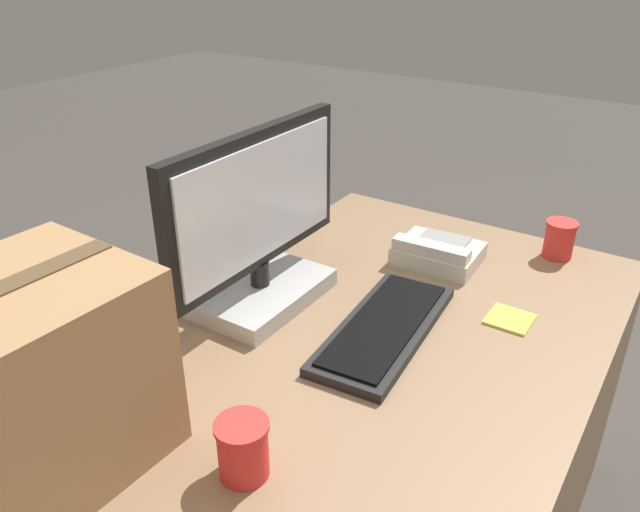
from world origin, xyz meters
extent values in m
cube|color=#B7B7B7|center=(0.20, 0.28, 0.75)|extent=(0.32, 0.22, 0.04)
cylinder|color=black|center=(0.20, 0.28, 0.79)|extent=(0.04, 0.04, 0.06)
cube|color=black|center=(0.20, 0.28, 0.97)|extent=(0.55, 0.03, 0.31)
cube|color=white|center=(0.20, 0.26, 0.97)|extent=(0.50, 0.01, 0.26)
cube|color=black|center=(0.24, -0.02, 0.74)|extent=(0.45, 0.21, 0.02)
cube|color=black|center=(0.24, -0.02, 0.75)|extent=(0.41, 0.17, 0.01)
cube|color=beige|center=(0.61, 0.02, 0.75)|extent=(0.18, 0.21, 0.05)
cube|color=beige|center=(0.55, 0.01, 0.78)|extent=(0.05, 0.20, 0.03)
cube|color=gray|center=(0.64, 0.02, 0.77)|extent=(0.10, 0.13, 0.01)
cylinder|color=red|center=(-0.22, -0.02, 0.77)|extent=(0.08, 0.08, 0.09)
cylinder|color=red|center=(-0.22, -0.02, 0.82)|extent=(0.09, 0.09, 0.01)
cylinder|color=red|center=(0.81, -0.23, 0.77)|extent=(0.07, 0.07, 0.09)
cylinder|color=red|center=(0.81, -0.23, 0.82)|extent=(0.08, 0.08, 0.01)
cube|color=#9E754C|center=(-0.41, 0.26, 0.89)|extent=(0.42, 0.31, 0.32)
cube|color=#E5DB4C|center=(0.44, -0.23, 0.73)|extent=(0.09, 0.09, 0.01)
camera|label=1|loc=(-0.76, -0.52, 1.48)|focal=35.00mm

